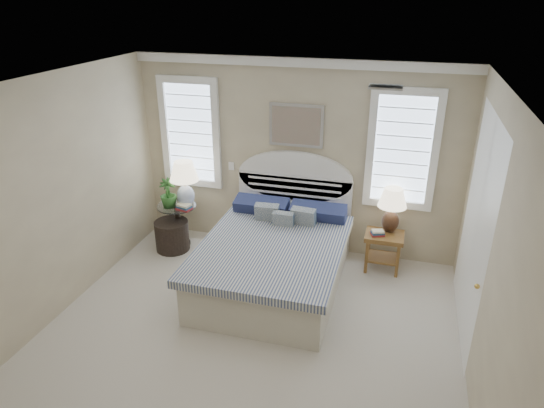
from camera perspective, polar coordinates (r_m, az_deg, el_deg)
The scene contains 21 objects.
floor at distance 5.28m, azimuth -4.00°, elevation -17.41°, with size 4.50×5.00×0.01m, color beige.
ceiling at distance 4.04m, azimuth -5.11°, elevation 12.70°, with size 4.50×5.00×0.01m, color white.
wall_back at distance 6.71m, azimuth 2.84°, elevation 5.40°, with size 4.50×0.02×2.70m, color tan.
wall_left at distance 5.63m, azimuth -26.54°, elevation -0.98°, with size 0.02×5.00×2.70m, color tan.
wall_right at distance 4.35m, azimuth 24.86°, elevation -7.86°, with size 0.02×5.00×2.70m, color tan.
crown_molding at distance 6.38m, azimuth 3.00°, elevation 16.34°, with size 4.50×0.08×0.12m, color white.
hvac_vent at distance 4.58m, azimuth 13.25°, elevation 13.25°, with size 0.30×0.20×0.02m, color #B2B2B2.
switch_plate at distance 7.02m, azimuth -4.81°, elevation 4.48°, with size 0.08×0.01×0.12m, color white.
window_left at distance 7.11m, azimuth -9.53°, elevation 8.28°, with size 0.90×0.06×1.60m, color #C9E0FF.
window_right at distance 6.46m, azimuth 15.09°, elevation 6.19°, with size 0.90×0.06×1.60m, color #C9E0FF.
painting at distance 6.54m, azimuth 2.85°, elevation 9.20°, with size 0.74×0.04×0.58m, color silver.
closet_door at distance 5.47m, azimuth 22.85°, elevation -2.74°, with size 0.02×1.80×2.40m, color white.
bed at distance 6.18m, azimuth 0.43°, elevation -6.10°, with size 1.72×2.28×1.47m.
side_table_left at distance 7.22m, azimuth -11.02°, elevation -1.92°, with size 0.56×0.56×0.63m.
nightstand_right at distance 6.62m, azimuth 13.01°, elevation -4.60°, with size 0.50×0.40×0.53m.
floor_pot at distance 7.17m, azimuth -11.67°, elevation -3.64°, with size 0.48×0.48×0.44m, color black.
lamp_left at distance 6.94m, azimuth -10.27°, elevation 2.94°, with size 0.53×0.53×0.67m.
lamp_right at distance 6.51m, azimuth 13.95°, elevation -0.11°, with size 0.46×0.46×0.62m.
potted_plant at distance 7.00m, azimuth -12.12°, elevation 1.25°, with size 0.24×0.24×0.43m, color #347C31.
books_left at distance 6.94m, azimuth -10.30°, elevation -0.35°, with size 0.24×0.20×0.08m.
books_right at distance 6.50m, azimuth 12.32°, elevation -3.34°, with size 0.21×0.18×0.07m.
Camera 1 is at (1.42, -3.70, 3.48)m, focal length 32.00 mm.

